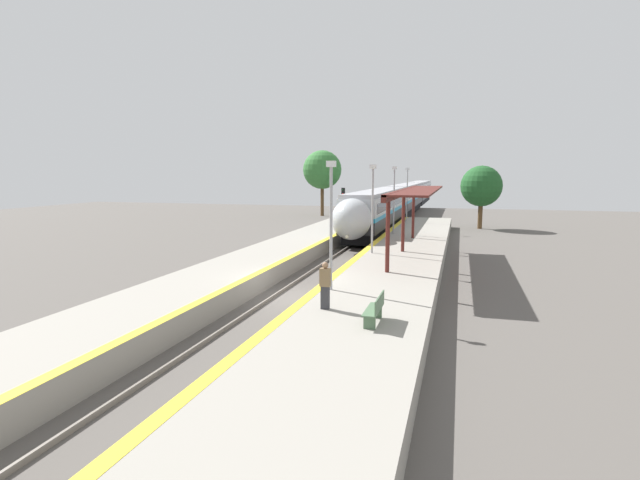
{
  "coord_description": "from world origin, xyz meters",
  "views": [
    {
      "loc": [
        7.16,
        -20.6,
        5.56
      ],
      "look_at": [
        0.56,
        2.88,
        2.25
      ],
      "focal_mm": 28.0,
      "sensor_mm": 36.0,
      "label": 1
    }
  ],
  "objects_px": {
    "person_waiting": "(325,285)",
    "lamppost_farthest": "(407,191)",
    "train": "(405,197)",
    "platform_bench": "(376,309)",
    "railway_signal": "(343,208)",
    "lamppost_far": "(394,195)",
    "lamppost_mid": "(373,203)",
    "lamppost_near": "(331,217)"
  },
  "relations": [
    {
      "from": "person_waiting",
      "to": "lamppost_mid",
      "type": "relative_size",
      "value": 0.32
    },
    {
      "from": "lamppost_far",
      "to": "lamppost_farthest",
      "type": "height_order",
      "value": "same"
    },
    {
      "from": "train",
      "to": "lamppost_near",
      "type": "height_order",
      "value": "lamppost_near"
    },
    {
      "from": "person_waiting",
      "to": "lamppost_mid",
      "type": "distance_m",
      "value": 12.48
    },
    {
      "from": "railway_signal",
      "to": "lamppost_far",
      "type": "xyz_separation_m",
      "value": [
        4.64,
        -3.03,
        1.22
      ]
    },
    {
      "from": "train",
      "to": "lamppost_near",
      "type": "bearing_deg",
      "value": -87.25
    },
    {
      "from": "train",
      "to": "lamppost_mid",
      "type": "height_order",
      "value": "lamppost_mid"
    },
    {
      "from": "train",
      "to": "lamppost_far",
      "type": "relative_size",
      "value": 13.96
    },
    {
      "from": "lamppost_mid",
      "to": "train",
      "type": "bearing_deg",
      "value": 93.42
    },
    {
      "from": "lamppost_near",
      "to": "lamppost_far",
      "type": "bearing_deg",
      "value": 90.0
    },
    {
      "from": "person_waiting",
      "to": "lamppost_farthest",
      "type": "xyz_separation_m",
      "value": [
        -0.52,
        31.31,
        2.09
      ]
    },
    {
      "from": "person_waiting",
      "to": "lamppost_farthest",
      "type": "distance_m",
      "value": 31.39
    },
    {
      "from": "railway_signal",
      "to": "lamppost_farthest",
      "type": "relative_size",
      "value": 0.84
    },
    {
      "from": "train",
      "to": "lamppost_farthest",
      "type": "height_order",
      "value": "lamppost_farthest"
    },
    {
      "from": "person_waiting",
      "to": "lamppost_far",
      "type": "relative_size",
      "value": 0.32
    },
    {
      "from": "person_waiting",
      "to": "lamppost_near",
      "type": "height_order",
      "value": "lamppost_near"
    },
    {
      "from": "platform_bench",
      "to": "person_waiting",
      "type": "height_order",
      "value": "person_waiting"
    },
    {
      "from": "lamppost_farthest",
      "to": "lamppost_far",
      "type": "bearing_deg",
      "value": -90.0
    },
    {
      "from": "railway_signal",
      "to": "platform_bench",
      "type": "bearing_deg",
      "value": -74.75
    },
    {
      "from": "platform_bench",
      "to": "lamppost_mid",
      "type": "bearing_deg",
      "value": 100.32
    },
    {
      "from": "lamppost_near",
      "to": "lamppost_farthest",
      "type": "height_order",
      "value": "same"
    },
    {
      "from": "platform_bench",
      "to": "lamppost_farthest",
      "type": "distance_m",
      "value": 32.69
    },
    {
      "from": "lamppost_far",
      "to": "lamppost_farthest",
      "type": "relative_size",
      "value": 1.0
    },
    {
      "from": "railway_signal",
      "to": "lamppost_far",
      "type": "bearing_deg",
      "value": -33.17
    },
    {
      "from": "person_waiting",
      "to": "railway_signal",
      "type": "height_order",
      "value": "railway_signal"
    },
    {
      "from": "railway_signal",
      "to": "lamppost_near",
      "type": "distance_m",
      "value": 22.57
    },
    {
      "from": "lamppost_farthest",
      "to": "train",
      "type": "bearing_deg",
      "value": 96.68
    },
    {
      "from": "platform_bench",
      "to": "lamppost_near",
      "type": "relative_size",
      "value": 0.32
    },
    {
      "from": "person_waiting",
      "to": "lamppost_mid",
      "type": "xyz_separation_m",
      "value": [
        -0.52,
        12.29,
        2.09
      ]
    },
    {
      "from": "train",
      "to": "platform_bench",
      "type": "bearing_deg",
      "value": -84.78
    },
    {
      "from": "platform_bench",
      "to": "person_waiting",
      "type": "xyz_separation_m",
      "value": [
        -1.94,
        1.19,
        0.36
      ]
    },
    {
      "from": "platform_bench",
      "to": "lamppost_farthest",
      "type": "bearing_deg",
      "value": 94.32
    },
    {
      "from": "lamppost_far",
      "to": "person_waiting",
      "type": "bearing_deg",
      "value": -88.65
    },
    {
      "from": "train",
      "to": "platform_bench",
      "type": "height_order",
      "value": "train"
    },
    {
      "from": "lamppost_mid",
      "to": "lamppost_far",
      "type": "xyz_separation_m",
      "value": [
        0.0,
        9.51,
        0.0
      ]
    },
    {
      "from": "train",
      "to": "railway_signal",
      "type": "xyz_separation_m",
      "value": [
        -2.32,
        -26.28,
        0.35
      ]
    },
    {
      "from": "railway_signal",
      "to": "lamppost_near",
      "type": "xyz_separation_m",
      "value": [
        4.64,
        -22.06,
        1.22
      ]
    },
    {
      "from": "lamppost_mid",
      "to": "lamppost_far",
      "type": "relative_size",
      "value": 1.0
    },
    {
      "from": "train",
      "to": "person_waiting",
      "type": "distance_m",
      "value": 51.19
    },
    {
      "from": "person_waiting",
      "to": "lamppost_mid",
      "type": "bearing_deg",
      "value": 92.4
    },
    {
      "from": "platform_bench",
      "to": "lamppost_farthest",
      "type": "relative_size",
      "value": 0.32
    },
    {
      "from": "person_waiting",
      "to": "railway_signal",
      "type": "xyz_separation_m",
      "value": [
        -5.15,
        24.83,
        0.86
      ]
    }
  ]
}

